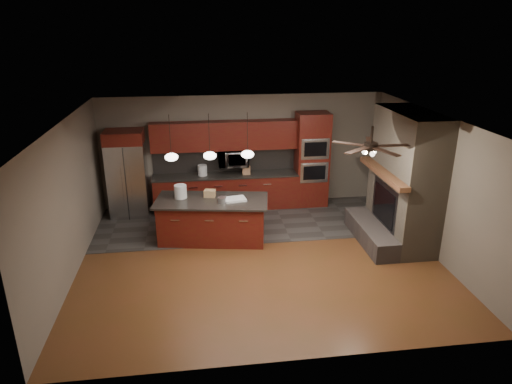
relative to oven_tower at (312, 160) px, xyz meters
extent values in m
plane|color=brown|center=(-1.70, -2.69, -1.19)|extent=(7.00, 7.00, 0.00)
cube|color=white|center=(-1.70, -2.69, 1.61)|extent=(7.00, 6.00, 0.02)
cube|color=#625A4F|center=(-1.70, 0.31, 0.21)|extent=(7.00, 0.02, 2.80)
cube|color=#625A4F|center=(1.80, -2.69, 0.21)|extent=(0.02, 6.00, 2.80)
cube|color=#625A4F|center=(-5.20, -2.69, 0.21)|extent=(0.02, 6.00, 2.80)
cube|color=#383533|center=(-1.70, -0.89, -1.19)|extent=(7.00, 2.40, 0.01)
cube|color=#695C4B|center=(1.40, -2.29, 0.21)|extent=(0.80, 2.00, 2.80)
cube|color=#504641|center=(0.75, -2.29, -0.99)|extent=(0.50, 2.00, 0.40)
cube|color=#2D2D30|center=(1.02, -2.29, -0.37)|extent=(0.05, 1.20, 0.95)
cube|color=black|center=(1.00, -2.29, -0.37)|extent=(0.02, 1.00, 0.75)
cube|color=brown|center=(0.90, -2.29, 0.36)|extent=(0.22, 2.10, 0.10)
cube|color=#531E0F|center=(-2.18, 0.01, -0.76)|extent=(3.55, 0.60, 0.86)
cube|color=black|center=(-2.18, 0.01, -0.31)|extent=(3.59, 0.64, 0.04)
cube|color=black|center=(-2.18, 0.29, 0.01)|extent=(3.55, 0.03, 0.60)
cube|color=#531E0F|center=(-2.18, 0.13, 0.66)|extent=(3.55, 0.35, 0.70)
cube|color=#531E0F|center=(0.00, 0.01, 0.00)|extent=(0.80, 0.60, 2.38)
cube|color=silver|center=(0.00, -0.30, -0.24)|extent=(0.70, 0.03, 0.52)
cube|color=black|center=(0.00, -0.32, -0.24)|extent=(0.55, 0.02, 0.35)
cube|color=silver|center=(0.00, -0.30, 0.36)|extent=(0.70, 0.03, 0.52)
cube|color=black|center=(0.00, -0.32, 0.36)|extent=(0.55, 0.02, 0.35)
imported|color=silver|center=(-1.98, 0.06, 0.11)|extent=(0.73, 0.41, 0.50)
cube|color=silver|center=(-4.52, -0.07, -0.30)|extent=(0.90, 0.72, 1.79)
cube|color=#2D2D30|center=(-4.52, -0.44, -0.30)|extent=(0.02, 0.02, 1.77)
cube|color=silver|center=(-4.62, -0.45, -0.24)|extent=(0.03, 0.03, 0.90)
cube|color=silver|center=(-4.42, -0.45, -0.24)|extent=(0.03, 0.03, 0.90)
cube|color=#531E0F|center=(-4.52, -0.08, 0.75)|extent=(0.90, 0.72, 0.30)
cube|color=#531E0F|center=(-2.59, -1.73, -0.75)|extent=(2.33, 1.27, 0.88)
cube|color=black|center=(-2.59, -1.73, -0.29)|extent=(2.51, 1.44, 0.04)
cylinder|color=silver|center=(-3.24, -1.52, -0.13)|extent=(0.32, 0.32, 0.28)
cylinder|color=silver|center=(-2.38, -1.92, -0.21)|extent=(0.22, 0.22, 0.12)
cube|color=white|center=(-2.10, -1.81, -0.25)|extent=(0.48, 0.37, 0.04)
cube|color=#A88256|center=(-2.62, -1.53, -0.20)|extent=(0.27, 0.22, 0.15)
cylinder|color=silver|center=(-2.74, 0.01, -0.16)|extent=(0.30, 0.30, 0.26)
cube|color=#A37554|center=(-1.66, -0.04, -0.19)|extent=(0.20, 0.16, 0.21)
cylinder|color=black|center=(-3.35, -1.99, 1.22)|extent=(0.01, 0.01, 0.78)
ellipsoid|color=white|center=(-3.35, -1.99, 0.77)|extent=(0.26, 0.26, 0.16)
cylinder|color=black|center=(-2.60, -1.99, 1.22)|extent=(0.01, 0.01, 0.78)
ellipsoid|color=white|center=(-2.60, -1.99, 0.77)|extent=(0.26, 0.26, 0.16)
cylinder|color=black|center=(-1.85, -1.99, 1.22)|extent=(0.01, 0.01, 0.78)
ellipsoid|color=white|center=(-1.85, -1.99, 0.77)|extent=(0.26, 0.26, 0.16)
cylinder|color=black|center=(0.10, -3.49, 1.46)|extent=(0.04, 0.04, 0.30)
cylinder|color=black|center=(0.10, -3.49, 1.26)|extent=(0.24, 0.24, 0.12)
cube|color=black|center=(0.48, -3.49, 1.26)|extent=(0.60, 0.12, 0.01)
cube|color=black|center=(0.22, -3.13, 1.26)|extent=(0.30, 0.61, 0.01)
cube|color=black|center=(-0.21, -3.27, 1.26)|extent=(0.56, 0.45, 0.01)
cube|color=black|center=(-0.21, -3.72, 1.26)|extent=(0.56, 0.45, 0.01)
cube|color=black|center=(0.22, -3.85, 1.26)|extent=(0.30, 0.61, 0.01)
camera|label=1|loc=(-2.85, -10.72, 3.25)|focal=32.00mm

